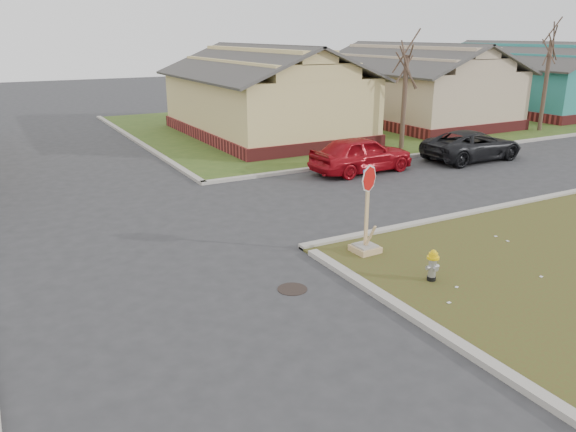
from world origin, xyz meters
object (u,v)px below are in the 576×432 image
fire_hydrant (433,264)px  dark_pickup (472,145)px  stop_sign (366,234)px  red_sedan (361,154)px

fire_hydrant → dark_pickup: (10.12, 8.62, 0.19)m
fire_hydrant → stop_sign: 2.08m
fire_hydrant → stop_sign: stop_sign is taller
dark_pickup → red_sedan: bearing=84.8°
fire_hydrant → dark_pickup: bearing=46.8°
dark_pickup → stop_sign: bearing=121.7°
stop_sign → red_sedan: size_ratio=0.52×
red_sedan → dark_pickup: red_sedan is taller
fire_hydrant → stop_sign: (-0.27, 2.06, 0.08)m
red_sedan → dark_pickup: size_ratio=0.93×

